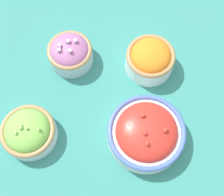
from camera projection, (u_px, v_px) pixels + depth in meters
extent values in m
plane|color=#337F75|center=(112.00, 102.00, 0.76)|extent=(3.00, 3.00, 0.00)
cylinder|color=silver|center=(30.00, 133.00, 0.71)|extent=(0.12, 0.12, 0.04)
torus|color=#997A4C|center=(27.00, 131.00, 0.69)|extent=(0.12, 0.12, 0.01)
ellipsoid|color=#7ABC4C|center=(27.00, 131.00, 0.69)|extent=(0.10, 0.10, 0.06)
ellipsoid|color=#99D166|center=(16.00, 133.00, 0.66)|extent=(0.01, 0.01, 0.01)
ellipsoid|color=#99D166|center=(21.00, 125.00, 0.66)|extent=(0.01, 0.01, 0.01)
ellipsoid|color=#99D166|center=(27.00, 128.00, 0.66)|extent=(0.01, 0.01, 0.01)
ellipsoid|color=#99D166|center=(21.00, 128.00, 0.66)|extent=(0.01, 0.01, 0.01)
ellipsoid|color=#99D166|center=(38.00, 129.00, 0.67)|extent=(0.01, 0.01, 0.01)
cylinder|color=#B2C1CC|center=(71.00, 55.00, 0.78)|extent=(0.11, 0.11, 0.05)
torus|color=#997A4C|center=(69.00, 50.00, 0.76)|extent=(0.11, 0.11, 0.01)
ellipsoid|color=#9E5B8E|center=(69.00, 50.00, 0.76)|extent=(0.10, 0.10, 0.05)
cube|color=#C699C1|center=(59.00, 46.00, 0.74)|extent=(0.01, 0.01, 0.01)
cube|color=#C699C1|center=(59.00, 50.00, 0.73)|extent=(0.01, 0.01, 0.01)
cube|color=#C699C1|center=(68.00, 41.00, 0.74)|extent=(0.01, 0.01, 0.01)
cube|color=#C699C1|center=(70.00, 51.00, 0.73)|extent=(0.01, 0.01, 0.01)
cube|color=#C699C1|center=(75.00, 41.00, 0.74)|extent=(0.01, 0.01, 0.01)
cylinder|color=white|center=(150.00, 61.00, 0.77)|extent=(0.12, 0.12, 0.05)
torus|color=#997A4C|center=(151.00, 56.00, 0.75)|extent=(0.12, 0.12, 0.01)
ellipsoid|color=orange|center=(151.00, 56.00, 0.75)|extent=(0.10, 0.10, 0.05)
cylinder|color=silver|center=(146.00, 134.00, 0.71)|extent=(0.18, 0.18, 0.04)
torus|color=#4766B7|center=(147.00, 132.00, 0.69)|extent=(0.18, 0.18, 0.01)
ellipsoid|color=red|center=(147.00, 132.00, 0.69)|extent=(0.14, 0.14, 0.06)
ellipsoid|color=red|center=(147.00, 143.00, 0.65)|extent=(0.01, 0.01, 0.01)
ellipsoid|color=red|center=(165.00, 130.00, 0.66)|extent=(0.01, 0.01, 0.01)
ellipsoid|color=red|center=(143.00, 115.00, 0.67)|extent=(0.01, 0.01, 0.01)
ellipsoid|color=red|center=(145.00, 133.00, 0.66)|extent=(0.01, 0.01, 0.01)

